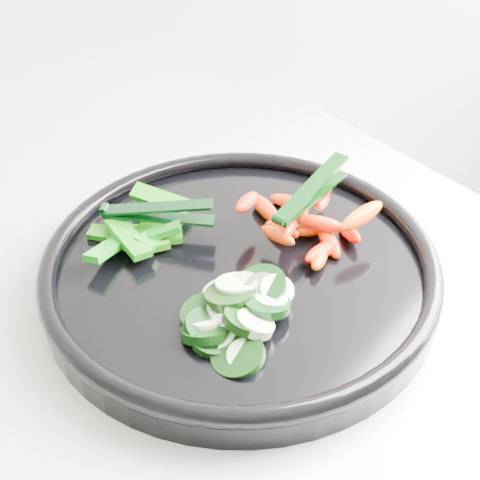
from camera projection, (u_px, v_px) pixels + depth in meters
veggie_tray at (240, 269)px, 0.63m from camera, size 0.40×0.40×0.04m
cucumber_pile at (233, 315)px, 0.57m from camera, size 0.12×0.11×0.04m
carrot_pile at (307, 219)px, 0.66m from camera, size 0.12×0.13×0.05m
pepper_pile at (146, 230)px, 0.66m from camera, size 0.14×0.10×0.04m
tong_carrot at (310, 193)px, 0.64m from camera, size 0.11×0.04×0.02m
tong_pepper at (155, 212)px, 0.65m from camera, size 0.09×0.09×0.02m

